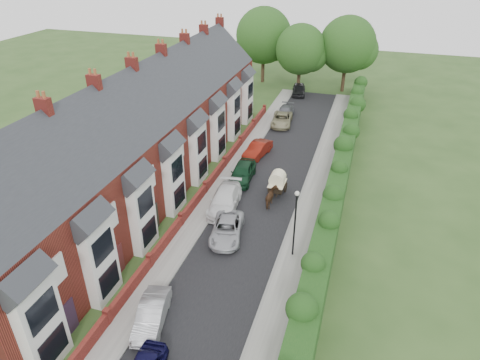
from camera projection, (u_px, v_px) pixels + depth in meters
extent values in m
plane|color=#2D4C1E|center=(227.00, 284.00, 26.97)|extent=(140.00, 140.00, 0.00)
cube|color=black|center=(263.00, 196.00, 36.23)|extent=(6.00, 58.00, 0.02)
cube|color=gray|center=(312.00, 203.00, 35.14)|extent=(2.20, 58.00, 0.12)
cube|color=gray|center=(221.00, 188.00, 37.21)|extent=(1.70, 58.00, 0.12)
cube|color=gray|center=(299.00, 201.00, 35.41)|extent=(0.18, 58.00, 0.13)
cube|color=gray|center=(229.00, 190.00, 36.99)|extent=(0.18, 58.00, 0.13)
cube|color=#113711|center=(335.00, 194.00, 34.08)|extent=(1.50, 58.00, 2.50)
cube|color=maroon|center=(143.00, 150.00, 36.53)|extent=(8.00, 40.00, 6.50)
cube|color=#2B2D33|center=(138.00, 114.00, 34.93)|extent=(8.00, 40.20, 8.00)
cube|color=white|center=(42.00, 327.00, 20.69)|extent=(0.70, 2.40, 5.20)
cube|color=black|center=(54.00, 346.00, 21.18)|extent=(0.06, 1.80, 1.60)
cube|color=black|center=(43.00, 311.00, 20.00)|extent=(0.06, 1.80, 1.60)
cube|color=#2B2D33|center=(24.00, 280.00, 19.25)|extent=(1.70, 2.60, 1.70)
cube|color=#3F2D2D|center=(70.00, 317.00, 23.28)|extent=(0.08, 0.90, 2.10)
cube|color=white|center=(56.00, 271.00, 21.54)|extent=(0.12, 1.20, 1.60)
cube|color=white|center=(101.00, 262.00, 24.84)|extent=(0.70, 2.40, 5.20)
cube|color=black|center=(109.00, 279.00, 25.34)|extent=(0.06, 1.80, 1.60)
cube|color=black|center=(103.00, 247.00, 24.16)|extent=(0.06, 1.80, 1.60)
cube|color=#2B2D33|center=(90.00, 219.00, 23.40)|extent=(1.70, 2.60, 1.70)
cube|color=#3F2D2D|center=(119.00, 260.00, 27.43)|extent=(0.08, 0.90, 2.10)
cube|color=white|center=(111.00, 217.00, 25.69)|extent=(0.12, 1.20, 1.60)
cube|color=white|center=(143.00, 216.00, 28.99)|extent=(0.70, 2.40, 5.20)
cube|color=black|center=(149.00, 231.00, 29.49)|extent=(0.06, 1.80, 1.60)
cube|color=black|center=(146.00, 202.00, 28.31)|extent=(0.06, 1.80, 1.60)
cube|color=#2B2D33|center=(135.00, 177.00, 27.56)|extent=(1.70, 2.60, 1.70)
cube|color=#3F2D2D|center=(155.00, 217.00, 31.58)|extent=(0.08, 0.90, 2.10)
cube|color=white|center=(150.00, 179.00, 29.85)|extent=(0.12, 1.20, 1.60)
cube|color=white|center=(174.00, 181.00, 33.15)|extent=(0.70, 2.40, 5.20)
cube|color=black|center=(180.00, 195.00, 33.64)|extent=(0.06, 1.80, 1.60)
cube|color=black|center=(177.00, 168.00, 32.46)|extent=(0.06, 1.80, 1.60)
cube|color=#2B2D33|center=(169.00, 146.00, 31.71)|extent=(1.70, 2.60, 1.70)
cube|color=#3F2D2D|center=(183.00, 185.00, 35.74)|extent=(0.08, 0.90, 2.10)
cube|color=white|center=(180.00, 149.00, 34.00)|extent=(0.12, 1.20, 1.60)
cube|color=white|center=(199.00, 154.00, 37.30)|extent=(0.70, 2.40, 5.20)
cube|color=black|center=(203.00, 167.00, 37.79)|extent=(0.06, 1.80, 1.60)
cube|color=black|center=(202.00, 142.00, 36.61)|extent=(0.06, 1.80, 1.60)
cube|color=#2B2D33|center=(195.00, 122.00, 35.86)|extent=(1.70, 2.60, 1.70)
cube|color=#3F2D2D|center=(205.00, 159.00, 39.89)|extent=(0.08, 0.90, 2.10)
cube|color=white|center=(203.00, 126.00, 38.15)|extent=(0.12, 1.20, 1.60)
cube|color=white|center=(218.00, 133.00, 41.45)|extent=(0.70, 2.40, 5.20)
cube|color=black|center=(222.00, 144.00, 41.95)|extent=(0.06, 1.80, 1.60)
cube|color=black|center=(221.00, 121.00, 40.76)|extent=(0.06, 1.80, 1.60)
cube|color=#2B2D33|center=(216.00, 103.00, 40.01)|extent=(1.70, 2.60, 1.70)
cube|color=#3F2D2D|center=(223.00, 138.00, 44.04)|extent=(0.08, 0.90, 2.10)
cube|color=white|center=(222.00, 108.00, 42.30)|extent=(0.12, 1.20, 1.60)
cube|color=white|center=(234.00, 115.00, 45.60)|extent=(0.70, 2.40, 5.20)
cube|color=black|center=(237.00, 126.00, 46.10)|extent=(0.06, 1.80, 1.60)
cube|color=black|center=(237.00, 105.00, 44.92)|extent=(0.06, 1.80, 1.60)
cube|color=#2B2D33|center=(232.00, 87.00, 44.17)|extent=(1.70, 2.60, 1.70)
cube|color=#3F2D2D|center=(237.00, 121.00, 48.19)|extent=(0.08, 0.90, 2.10)
cube|color=white|center=(237.00, 93.00, 46.46)|extent=(0.12, 1.20, 1.60)
cube|color=white|center=(247.00, 100.00, 49.76)|extent=(0.70, 2.40, 5.20)
cube|color=black|center=(250.00, 110.00, 50.25)|extent=(0.06, 1.80, 1.60)
cube|color=black|center=(251.00, 90.00, 49.07)|extent=(0.06, 1.80, 1.60)
cube|color=#2B2D33|center=(246.00, 75.00, 48.32)|extent=(1.70, 2.60, 1.70)
cube|color=#3F2D2D|center=(250.00, 107.00, 52.35)|extent=(0.08, 0.90, 2.10)
cube|color=white|center=(250.00, 80.00, 50.61)|extent=(0.12, 1.20, 1.60)
cube|color=maroon|center=(45.00, 111.00, 24.75)|extent=(0.90, 0.50, 1.60)
cylinder|color=brown|center=(38.00, 95.00, 24.34)|extent=(0.20, 0.20, 0.50)
cylinder|color=brown|center=(44.00, 96.00, 24.23)|extent=(0.20, 0.20, 0.50)
cube|color=maroon|center=(95.00, 86.00, 28.91)|extent=(0.90, 0.50, 1.60)
cylinder|color=brown|center=(90.00, 72.00, 28.49)|extent=(0.20, 0.20, 0.50)
cylinder|color=brown|center=(95.00, 73.00, 28.39)|extent=(0.20, 0.20, 0.50)
cube|color=maroon|center=(132.00, 68.00, 33.06)|extent=(0.90, 0.50, 1.60)
cylinder|color=brown|center=(128.00, 55.00, 32.64)|extent=(0.20, 0.20, 0.50)
cylinder|color=brown|center=(133.00, 55.00, 32.54)|extent=(0.20, 0.20, 0.50)
cube|color=maroon|center=(161.00, 53.00, 37.21)|extent=(0.90, 0.50, 1.60)
cylinder|color=brown|center=(158.00, 42.00, 36.80)|extent=(0.20, 0.20, 0.50)
cylinder|color=brown|center=(163.00, 42.00, 36.69)|extent=(0.20, 0.20, 0.50)
cube|color=maroon|center=(185.00, 42.00, 41.36)|extent=(0.90, 0.50, 1.60)
cylinder|color=brown|center=(182.00, 31.00, 40.95)|extent=(0.20, 0.20, 0.50)
cylinder|color=brown|center=(186.00, 32.00, 40.84)|extent=(0.20, 0.20, 0.50)
cube|color=maroon|center=(204.00, 32.00, 45.52)|extent=(0.90, 0.50, 1.60)
cylinder|color=brown|center=(202.00, 23.00, 45.10)|extent=(0.20, 0.20, 0.50)
cylinder|color=brown|center=(205.00, 23.00, 45.00)|extent=(0.20, 0.20, 0.50)
cube|color=maroon|center=(220.00, 24.00, 49.67)|extent=(0.90, 0.50, 1.60)
cylinder|color=brown|center=(218.00, 16.00, 49.25)|extent=(0.20, 0.20, 0.50)
cylinder|color=brown|center=(221.00, 16.00, 49.15)|extent=(0.20, 0.20, 0.50)
cube|color=maroon|center=(81.00, 354.00, 21.91)|extent=(0.30, 4.70, 0.90)
cube|color=maroon|center=(131.00, 288.00, 26.06)|extent=(0.30, 4.70, 0.90)
cube|color=maroon|center=(167.00, 240.00, 30.21)|extent=(0.30, 4.70, 0.90)
cube|color=maroon|center=(194.00, 203.00, 34.37)|extent=(0.30, 4.70, 0.90)
cube|color=maroon|center=(216.00, 175.00, 38.52)|extent=(0.30, 4.70, 0.90)
cube|color=maroon|center=(233.00, 152.00, 42.67)|extent=(0.30, 4.70, 0.90)
cube|color=maroon|center=(247.00, 133.00, 46.82)|extent=(0.30, 4.70, 0.90)
cube|color=maroon|center=(259.00, 117.00, 50.98)|extent=(0.30, 4.70, 0.90)
cube|color=maroon|center=(108.00, 317.00, 23.94)|extent=(0.35, 0.35, 1.10)
cube|color=maroon|center=(150.00, 261.00, 28.09)|extent=(0.35, 0.35, 1.10)
cube|color=maroon|center=(181.00, 219.00, 32.24)|extent=(0.35, 0.35, 1.10)
cube|color=maroon|center=(205.00, 187.00, 36.39)|extent=(0.35, 0.35, 1.10)
cube|color=maroon|center=(225.00, 162.00, 40.55)|extent=(0.35, 0.35, 1.10)
cube|color=maroon|center=(240.00, 141.00, 44.70)|extent=(0.35, 0.35, 1.10)
cube|color=maroon|center=(253.00, 124.00, 48.85)|extent=(0.35, 0.35, 1.10)
cube|color=maroon|center=(264.00, 109.00, 53.00)|extent=(0.35, 0.35, 1.10)
cylinder|color=black|center=(295.00, 227.00, 28.22)|extent=(0.12, 0.12, 4.80)
cylinder|color=black|center=(297.00, 195.00, 27.02)|extent=(0.20, 0.20, 0.10)
sphere|color=silver|center=(297.00, 193.00, 26.94)|extent=(0.32, 0.32, 0.32)
cylinder|color=#332316|center=(299.00, 75.00, 59.80)|extent=(0.50, 0.50, 4.75)
sphere|color=#1F4918|center=(301.00, 49.00, 58.07)|extent=(6.80, 6.80, 6.80)
sphere|color=#1F4918|center=(311.00, 54.00, 58.29)|extent=(4.76, 4.76, 4.76)
cylinder|color=#332316|center=(344.00, 73.00, 59.78)|extent=(0.50, 0.50, 5.25)
sphere|color=#1F4918|center=(348.00, 44.00, 57.86)|extent=(7.60, 7.60, 7.60)
sphere|color=#1F4918|center=(358.00, 50.00, 58.08)|extent=(5.32, 5.32, 5.32)
cylinder|color=#332316|center=(263.00, 64.00, 63.67)|extent=(0.50, 0.50, 5.50)
sphere|color=#1F4918|center=(264.00, 35.00, 61.66)|extent=(8.00, 8.00, 8.00)
sphere|color=#1F4918|center=(275.00, 41.00, 61.87)|extent=(5.60, 5.60, 5.60)
imported|color=#A2A1A6|center=(152.00, 314.00, 23.93)|extent=(2.29, 4.28, 1.34)
imported|color=#AEAFB5|center=(227.00, 229.00, 30.98)|extent=(2.96, 4.96, 1.29)
imported|color=white|center=(225.00, 200.00, 34.20)|extent=(2.72, 5.47, 1.53)
imported|color=#0F341C|center=(242.00, 172.00, 38.23)|extent=(2.15, 4.73, 1.57)
imported|color=maroon|center=(257.00, 150.00, 42.52)|extent=(2.27, 4.48, 1.41)
imported|color=tan|center=(282.00, 119.00, 49.72)|extent=(2.69, 4.96, 1.32)
imported|color=slate|center=(285.00, 112.00, 51.74)|extent=(2.05, 4.58, 1.30)
imported|color=black|center=(299.00, 89.00, 59.35)|extent=(2.38, 4.56, 1.48)
imported|color=#472C1A|center=(272.00, 198.00, 34.47)|extent=(0.92, 1.89, 1.57)
cube|color=black|center=(277.00, 185.00, 36.09)|extent=(1.17, 1.95, 0.49)
cylinder|color=#F7EBBF|center=(278.00, 178.00, 35.76)|extent=(1.27, 1.22, 1.27)
cube|color=#F7EBBF|center=(277.00, 183.00, 35.97)|extent=(1.29, 2.00, 0.04)
cylinder|color=black|center=(271.00, 185.00, 36.94)|extent=(0.08, 0.88, 0.88)
cylinder|color=black|center=(286.00, 187.00, 36.61)|extent=(0.08, 0.88, 0.88)
cylinder|color=black|center=(270.00, 191.00, 35.26)|extent=(0.06, 1.76, 0.06)
cylinder|color=black|center=(278.00, 192.00, 35.09)|extent=(0.06, 1.76, 0.06)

